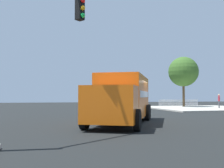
# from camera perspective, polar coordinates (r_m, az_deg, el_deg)

# --- Properties ---
(ground_plane) EXTENTS (100.00, 100.00, 0.00)m
(ground_plane) POSITION_cam_1_polar(r_m,az_deg,el_deg) (16.57, 6.01, -8.11)
(ground_plane) COLOR black
(sidewalk_corner_near) EXTENTS (12.77, 12.77, 0.14)m
(sidewalk_corner_near) POSITION_cam_1_polar(r_m,az_deg,el_deg) (34.63, 19.35, -5.01)
(sidewalk_corner_near) COLOR #B2ADA0
(sidewalk_corner_near) RESTS_ON ground
(delivery_truck) EXTENTS (5.81, 8.16, 2.77)m
(delivery_truck) POSITION_cam_1_polar(r_m,az_deg,el_deg) (15.10, 2.36, -3.13)
(delivery_truck) COLOR orange
(delivery_truck) RESTS_ON ground
(traffic_light_secondary) EXTENTS (4.01, 2.96, 6.08)m
(traffic_light_secondary) POSITION_cam_1_polar(r_m,az_deg,el_deg) (9.47, -20.37, 13.42)
(traffic_light_secondary) COLOR #38383D
(traffic_light_secondary) RESTS_ON sidewalk_corner_far
(pedestrian_near_corner) EXTENTS (0.38, 0.43, 1.67)m
(pedestrian_near_corner) POSITION_cam_1_polar(r_m,az_deg,el_deg) (33.83, 22.46, -3.29)
(pedestrian_near_corner) COLOR #4C4C51
(pedestrian_near_corner) RESTS_ON sidewalk_corner_near
(picket_fence_run) EXTENTS (6.40, 0.05, 0.95)m
(picket_fence_run) POSITION_cam_1_polar(r_m,az_deg,el_deg) (39.88, 14.45, -3.96)
(picket_fence_run) COLOR silver
(picket_fence_run) RESTS_ON sidewalk_corner_near
(shade_tree_near) EXTENTS (4.08, 4.08, 6.82)m
(shade_tree_near) POSITION_cam_1_polar(r_m,az_deg,el_deg) (36.88, 15.41, 2.62)
(shade_tree_near) COLOR brown
(shade_tree_near) RESTS_ON sidewalk_corner_near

